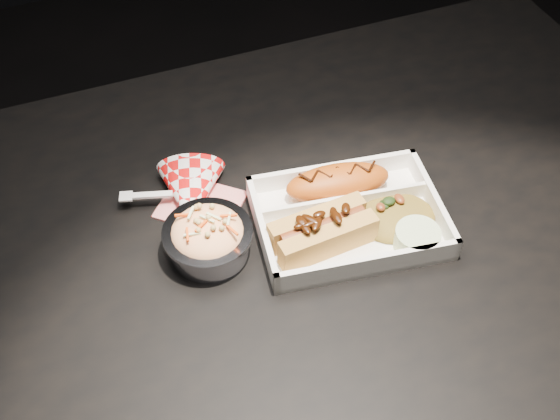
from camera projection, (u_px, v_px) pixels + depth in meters
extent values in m
cube|color=black|center=(319.00, 224.00, 0.99)|extent=(1.20, 0.80, 0.03)
cylinder|color=black|center=(470.00, 156.00, 1.62)|extent=(0.05, 0.05, 0.72)
cube|color=white|center=(348.00, 225.00, 0.97)|extent=(0.27, 0.21, 0.01)
cube|color=white|center=(332.00, 174.00, 1.01)|extent=(0.25, 0.04, 0.04)
cube|color=white|center=(368.00, 267.00, 0.90)|extent=(0.25, 0.04, 0.04)
cube|color=white|center=(262.00, 233.00, 0.94)|extent=(0.03, 0.18, 0.04)
cube|color=white|center=(432.00, 202.00, 0.97)|extent=(0.03, 0.18, 0.04)
cube|color=white|center=(344.00, 205.00, 0.97)|extent=(0.23, 0.04, 0.03)
ellipsoid|color=#BD5212|center=(338.00, 182.00, 0.98)|extent=(0.16, 0.08, 0.05)
cube|color=gold|center=(328.00, 241.00, 0.91)|extent=(0.14, 0.03, 0.04)
cube|color=gold|center=(316.00, 223.00, 0.93)|extent=(0.14, 0.03, 0.04)
cylinder|color=brown|center=(323.00, 228.00, 0.92)|extent=(0.12, 0.03, 0.03)
ellipsoid|color=olive|center=(397.00, 212.00, 0.95)|extent=(0.12, 0.10, 0.03)
cylinder|color=beige|center=(417.00, 239.00, 0.92)|extent=(0.06, 0.06, 0.03)
cylinder|color=silver|center=(209.00, 243.00, 0.92)|extent=(0.10, 0.10, 0.04)
cylinder|color=silver|center=(207.00, 232.00, 0.91)|extent=(0.12, 0.12, 0.01)
ellipsoid|color=#F6E6AD|center=(207.00, 232.00, 0.91)|extent=(0.10, 0.10, 0.04)
cube|color=red|center=(201.00, 205.00, 0.99)|extent=(0.14, 0.14, 0.00)
cone|color=red|center=(191.00, 194.00, 0.99)|extent=(0.13, 0.13, 0.10)
cube|color=white|center=(151.00, 195.00, 0.98)|extent=(0.06, 0.03, 0.00)
cube|color=white|center=(126.00, 196.00, 0.98)|extent=(0.02, 0.02, 0.00)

